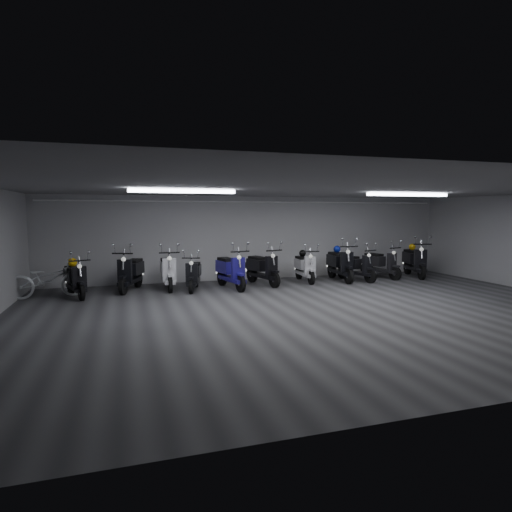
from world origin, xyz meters
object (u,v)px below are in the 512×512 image
object	(u,v)px
scooter_6	(305,262)
helmet_0	(72,262)
scooter_3	(194,269)
helmet_3	(412,247)
scooter_9	(381,259)
scooter_7	(340,259)
helmet_2	(303,253)
scooter_0	(75,273)
scooter_5	(263,263)
scooter_2	(168,265)
scooter_10	(415,256)
scooter_1	(131,266)
bicycle	(47,275)
scooter_8	(357,261)
helmet_1	(337,249)
scooter_4	(231,265)

from	to	relation	value
scooter_6	helmet_0	world-z (taller)	scooter_6
scooter_3	helmet_3	size ratio (longest dim) A/B	7.24
scooter_6	scooter_9	xyz separation A→B (m)	(2.82, -0.05, 0.02)
scooter_7	helmet_2	size ratio (longest dim) A/B	8.72
scooter_0	scooter_5	xyz separation A→B (m)	(5.39, 0.37, 0.06)
scooter_2	scooter_10	world-z (taller)	scooter_10
scooter_1	helmet_2	bearing A→B (deg)	22.10
scooter_6	scooter_10	bearing A→B (deg)	1.40
bicycle	helmet_3	bearing A→B (deg)	-95.83
scooter_9	scooter_1	bearing A→B (deg)	162.12
scooter_2	scooter_3	distance (m)	0.80
scooter_3	scooter_9	xyz separation A→B (m)	(6.52, 0.39, 0.05)
scooter_3	helmet_2	xyz separation A→B (m)	(3.72, 0.68, 0.30)
scooter_1	scooter_7	distance (m)	6.67
scooter_6	bicycle	distance (m)	7.60
scooter_3	bicycle	xyz separation A→B (m)	(-3.88, 0.05, -0.01)
helmet_3	scooter_8	bearing A→B (deg)	-170.24
helmet_1	helmet_3	world-z (taller)	helmet_3
scooter_7	scooter_1	bearing A→B (deg)	-177.05
scooter_6	helmet_2	size ratio (longest dim) A/B	7.66
scooter_6	scooter_8	size ratio (longest dim) A/B	1.00
scooter_5	helmet_2	bearing A→B (deg)	-1.33
scooter_1	scooter_10	bearing A→B (deg)	18.70
helmet_1	scooter_2	bearing A→B (deg)	-177.97
scooter_3	helmet_2	bearing A→B (deg)	26.42
scooter_0	helmet_0	distance (m)	0.36
scooter_6	helmet_1	xyz separation A→B (m)	(1.23, 0.15, 0.38)
scooter_4	helmet_1	size ratio (longest dim) A/B	8.26
scooter_6	scooter_5	bearing A→B (deg)	-170.63
scooter_6	helmet_0	bearing A→B (deg)	-174.06
scooter_4	scooter_7	world-z (taller)	scooter_7
scooter_1	scooter_2	distance (m)	1.05
scooter_7	scooter_9	size ratio (longest dim) A/B	1.10
scooter_7	helmet_1	bearing A→B (deg)	90.00
scooter_3	scooter_4	distance (m)	1.10
scooter_6	scooter_10	xyz separation A→B (m)	(4.12, -0.15, 0.10)
scooter_5	scooter_6	world-z (taller)	scooter_5
scooter_2	helmet_0	bearing A→B (deg)	-174.22
scooter_1	scooter_6	world-z (taller)	scooter_1
scooter_2	scooter_5	size ratio (longest dim) A/B	1.01
helmet_0	scooter_1	bearing A→B (deg)	11.53
helmet_1	helmet_3	size ratio (longest dim) A/B	1.01
scooter_0	scooter_1	bearing A→B (deg)	1.35
scooter_4	helmet_3	world-z (taller)	scooter_4
scooter_6	bicycle	xyz separation A→B (m)	(-7.59, -0.39, -0.04)
scooter_5	scooter_9	xyz separation A→B (m)	(4.31, 0.10, -0.03)
scooter_2	scooter_7	world-z (taller)	scooter_7
scooter_1	helmet_2	world-z (taller)	scooter_1
scooter_8	helmet_2	world-z (taller)	scooter_8
scooter_3	scooter_7	size ratio (longest dim) A/B	0.84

